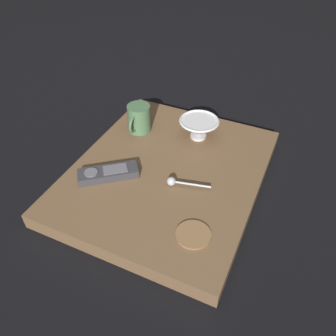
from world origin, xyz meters
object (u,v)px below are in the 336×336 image
(coffee_mug, at_px, (139,118))
(teaspoon, at_px, (175,182))
(drink_coaster, at_px, (193,234))
(tv_remote_near, at_px, (108,173))
(cereal_bowl, at_px, (199,127))

(coffee_mug, relative_size, teaspoon, 0.89)
(teaspoon, height_order, drink_coaster, teaspoon)
(coffee_mug, distance_m, teaspoon, 0.29)
(tv_remote_near, relative_size, drink_coaster, 1.92)
(teaspoon, xyz_separation_m, tv_remote_near, (0.05, -0.19, -0.00))
(teaspoon, bearing_deg, tv_remote_near, -76.14)
(tv_remote_near, bearing_deg, drink_coaster, 72.71)
(coffee_mug, xyz_separation_m, tv_remote_near, (0.24, 0.03, -0.03))
(coffee_mug, bearing_deg, teaspoon, 48.13)
(tv_remote_near, bearing_deg, coffee_mug, -173.40)
(cereal_bowl, xyz_separation_m, tv_remote_near, (0.28, -0.17, -0.03))
(drink_coaster, bearing_deg, cereal_bowl, -160.79)
(cereal_bowl, bearing_deg, drink_coaster, 19.21)
(coffee_mug, distance_m, tv_remote_near, 0.24)
(cereal_bowl, height_order, coffee_mug, coffee_mug)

